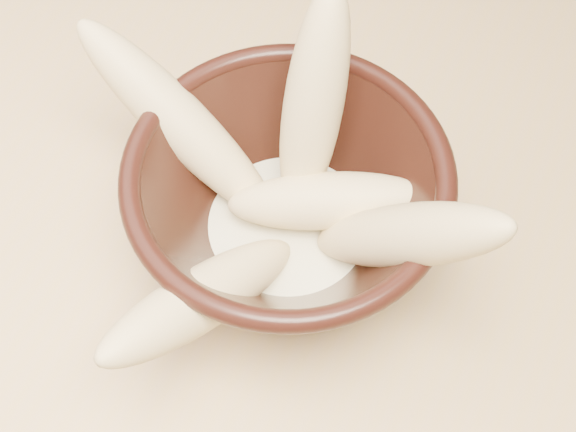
{
  "coord_description": "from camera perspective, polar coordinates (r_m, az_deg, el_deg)",
  "views": [
    {
      "loc": [
        0.0,
        -0.36,
        1.2
      ],
      "look_at": [
        -0.09,
        -0.15,
        0.8
      ],
      "focal_mm": 50.0,
      "sensor_mm": 36.0,
      "label": 1
    }
  ],
  "objects": [
    {
      "name": "milk_puddle",
      "position": [
        0.47,
        0.0,
        -0.95
      ],
      "size": [
        0.1,
        0.1,
        0.01
      ],
      "primitive_type": "cylinder",
      "color": "beige",
      "rests_on": "bowl"
    },
    {
      "name": "banana_right",
      "position": [
        0.41,
        8.28,
        -1.38
      ],
      "size": [
        0.12,
        0.04,
        0.13
      ],
      "primitive_type": "ellipsoid",
      "rotation": [
        0.74,
        0.0,
        1.47
      ],
      "color": "#D9BC80",
      "rests_on": "bowl"
    },
    {
      "name": "banana_across",
      "position": [
        0.45,
        2.82,
        1.08
      ],
      "size": [
        0.12,
        0.08,
        0.05
      ],
      "primitive_type": "ellipsoid",
      "rotation": [
        1.45,
        0.0,
        1.99
      ],
      "color": "#D9BC80",
      "rests_on": "bowl"
    },
    {
      "name": "banana_upright",
      "position": [
        0.44,
        1.82,
        7.87
      ],
      "size": [
        0.04,
        0.09,
        0.14
      ],
      "primitive_type": "ellipsoid",
      "rotation": [
        0.43,
        0.0,
        3.27
      ],
      "color": "#D9BC80",
      "rests_on": "bowl"
    },
    {
      "name": "table",
      "position": [
        0.63,
        13.56,
        1.54
      ],
      "size": [
        1.2,
        0.8,
        0.75
      ],
      "color": "tan",
      "rests_on": "ground"
    },
    {
      "name": "bowl",
      "position": [
        0.45,
        0.0,
        0.53
      ],
      "size": [
        0.18,
        0.18,
        0.1
      ],
      "rotation": [
        0.0,
        0.0,
        -0.01
      ],
      "color": "black",
      "rests_on": "table"
    },
    {
      "name": "banana_left",
      "position": [
        0.46,
        -7.73,
        6.61
      ],
      "size": [
        0.15,
        0.06,
        0.11
      ],
      "primitive_type": "ellipsoid",
      "rotation": [
        0.98,
        0.0,
        -1.74
      ],
      "color": "#D9BC80",
      "rests_on": "bowl"
    },
    {
      "name": "banana_front",
      "position": [
        0.42,
        -6.04,
        -5.78
      ],
      "size": [
        0.07,
        0.15,
        0.09
      ],
      "primitive_type": "ellipsoid",
      "rotation": [
        1.1,
        0.0,
        -0.3
      ],
      "color": "#D9BC80",
      "rests_on": "bowl"
    }
  ]
}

